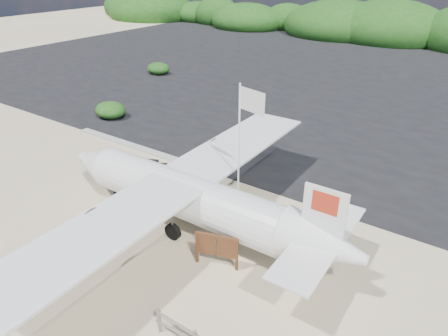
% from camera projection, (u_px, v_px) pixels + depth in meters
% --- Properties ---
extents(ground, '(160.00, 160.00, 0.00)m').
position_uv_depth(ground, '(186.00, 227.00, 18.50)').
color(ground, beige).
extents(asphalt_apron, '(90.00, 50.00, 0.04)m').
position_uv_depth(asphalt_apron, '(373.00, 82.00, 40.46)').
color(asphalt_apron, '#B2B2B2').
rests_on(asphalt_apron, ground).
extents(lagoon, '(9.00, 7.00, 0.40)m').
position_uv_depth(lagoon, '(85.00, 165.00, 24.09)').
color(lagoon, '#B2B2B2').
rests_on(lagoon, ground).
extents(vegetation_band, '(124.00, 8.00, 4.40)m').
position_uv_depth(vegetation_band, '(422.00, 43.00, 58.75)').
color(vegetation_band, '#B2B2B2').
rests_on(vegetation_band, ground).
extents(baggage_cart, '(2.81, 2.03, 1.26)m').
position_uv_depth(baggage_cart, '(162.00, 189.00, 21.62)').
color(baggage_cart, blue).
rests_on(baggage_cart, ground).
extents(flagpole, '(1.46, 0.89, 6.81)m').
position_uv_depth(flagpole, '(237.00, 227.00, 18.57)').
color(flagpole, white).
rests_on(flagpole, ground).
extents(signboard, '(1.87, 0.72, 1.57)m').
position_uv_depth(signboard, '(217.00, 265.00, 16.21)').
color(signboard, '#573119').
rests_on(signboard, ground).
extents(crew_a, '(0.65, 0.55, 1.52)m').
position_uv_depth(crew_a, '(211.00, 182.00, 20.71)').
color(crew_a, '#121D45').
rests_on(crew_a, ground).
extents(crew_b, '(1.04, 0.90, 1.84)m').
position_uv_depth(crew_b, '(200.00, 168.00, 21.74)').
color(crew_b, '#121D45').
rests_on(crew_b, ground).
extents(crew_c, '(0.91, 0.43, 1.52)m').
position_uv_depth(crew_c, '(278.00, 222.00, 17.62)').
color(crew_c, '#121D45').
rests_on(crew_c, ground).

